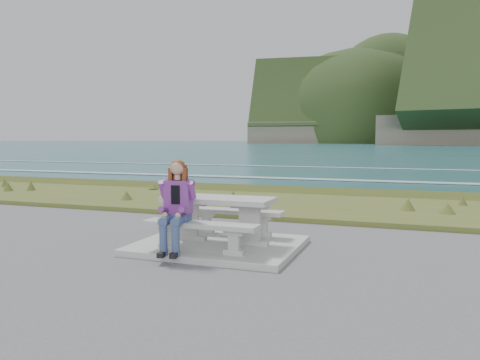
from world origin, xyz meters
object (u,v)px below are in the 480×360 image
Objects in this scene: seated_woman at (175,218)px; bench_landward at (200,229)px; bench_seaward at (234,215)px; picnic_table at (218,207)px.

bench_landward is at bearing 12.05° from seated_woman.
seated_woman is at bearing -103.04° from bench_seaward.
picnic_table is 1.00× the size of bench_seaward.
seated_woman is at bearing -113.12° from picnic_table.
seated_woman reaches higher than picnic_table.
bench_seaward is 1.58m from seated_woman.
bench_seaward is at bearing 90.00° from picnic_table.
bench_landward is 1.00× the size of bench_seaward.
seated_woman is at bearing -159.79° from bench_landward.
bench_landward is (0.00, -0.70, -0.23)m from picnic_table.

